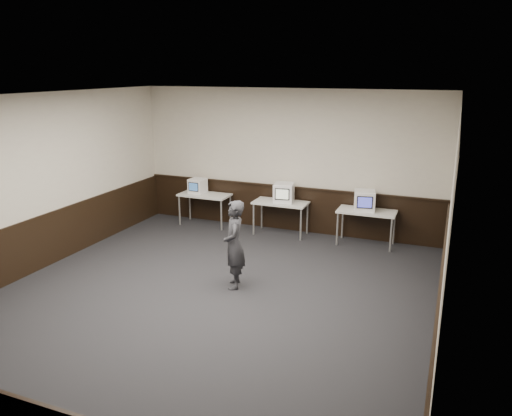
{
  "coord_description": "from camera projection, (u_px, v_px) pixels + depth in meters",
  "views": [
    {
      "loc": [
        3.48,
        -6.52,
        3.6
      ],
      "look_at": [
        0.21,
        1.6,
        1.15
      ],
      "focal_mm": 35.0,
      "sensor_mm": 36.0,
      "label": 1
    }
  ],
  "objects": [
    {
      "name": "floor",
      "position": [
        207.0,
        300.0,
        8.05
      ],
      "size": [
        8.0,
        8.0,
        0.0
      ],
      "primitive_type": "plane",
      "color": "black",
      "rests_on": "ground"
    },
    {
      "name": "ceiling",
      "position": [
        201.0,
        98.0,
        7.19
      ],
      "size": [
        8.0,
        8.0,
        0.0
      ],
      "primitive_type": "plane",
      "rotation": [
        3.14,
        0.0,
        0.0
      ],
      "color": "white",
      "rests_on": "back_wall"
    },
    {
      "name": "back_wall",
      "position": [
        287.0,
        161.0,
        11.19
      ],
      "size": [
        7.0,
        0.0,
        7.0
      ],
      "primitive_type": "plane",
      "rotation": [
        1.57,
        0.0,
        0.0
      ],
      "color": "beige",
      "rests_on": "ground"
    },
    {
      "name": "left_wall",
      "position": [
        29.0,
        185.0,
        8.88
      ],
      "size": [
        0.0,
        8.0,
        8.0
      ],
      "primitive_type": "plane",
      "rotation": [
        1.57,
        0.0,
        1.57
      ],
      "color": "beige",
      "rests_on": "ground"
    },
    {
      "name": "right_wall",
      "position": [
        448.0,
        231.0,
        6.36
      ],
      "size": [
        0.0,
        8.0,
        8.0
      ],
      "primitive_type": "plane",
      "rotation": [
        1.57,
        0.0,
        -1.57
      ],
      "color": "beige",
      "rests_on": "ground"
    },
    {
      "name": "wainscot_back",
      "position": [
        286.0,
        208.0,
        11.47
      ],
      "size": [
        6.98,
        0.04,
        1.0
      ],
      "primitive_type": "cube",
      "color": "black",
      "rests_on": "back_wall"
    },
    {
      "name": "wainscot_left",
      "position": [
        38.0,
        244.0,
        9.17
      ],
      "size": [
        0.04,
        7.98,
        1.0
      ],
      "primitive_type": "cube",
      "color": "black",
      "rests_on": "left_wall"
    },
    {
      "name": "wainscot_right",
      "position": [
        438.0,
        309.0,
        6.66
      ],
      "size": [
        0.04,
        7.98,
        1.0
      ],
      "primitive_type": "cube",
      "color": "black",
      "rests_on": "right_wall"
    },
    {
      "name": "wainscot_rail",
      "position": [
        286.0,
        187.0,
        11.31
      ],
      "size": [
        6.98,
        0.06,
        0.04
      ],
      "primitive_type": "cube",
      "color": "black",
      "rests_on": "wainscot_back"
    },
    {
      "name": "desk_left",
      "position": [
        205.0,
        197.0,
        11.77
      ],
      "size": [
        1.2,
        0.6,
        0.75
      ],
      "color": "silver",
      "rests_on": "ground"
    },
    {
      "name": "desk_center",
      "position": [
        281.0,
        205.0,
        11.08
      ],
      "size": [
        1.2,
        0.6,
        0.75
      ],
      "color": "silver",
      "rests_on": "ground"
    },
    {
      "name": "desk_right",
      "position": [
        367.0,
        214.0,
        10.4
      ],
      "size": [
        1.2,
        0.6,
        0.75
      ],
      "color": "silver",
      "rests_on": "ground"
    },
    {
      "name": "emac_left",
      "position": [
        198.0,
        186.0,
        11.78
      ],
      "size": [
        0.37,
        0.4,
        0.35
      ],
      "rotation": [
        0.0,
        0.0,
        -0.05
      ],
      "color": "white",
      "rests_on": "desk_left"
    },
    {
      "name": "emac_center",
      "position": [
        284.0,
        193.0,
        10.99
      ],
      "size": [
        0.49,
        0.51,
        0.42
      ],
      "rotation": [
        0.0,
        0.0,
        0.17
      ],
      "color": "white",
      "rests_on": "desk_center"
    },
    {
      "name": "emac_right",
      "position": [
        365.0,
        201.0,
        10.33
      ],
      "size": [
        0.5,
        0.52,
        0.42
      ],
      "rotation": [
        0.0,
        0.0,
        0.19
      ],
      "color": "white",
      "rests_on": "desk_right"
    },
    {
      "name": "person",
      "position": [
        234.0,
        245.0,
        8.35
      ],
      "size": [
        0.55,
        0.65,
        1.52
      ],
      "primitive_type": "imported",
      "rotation": [
        0.0,
        0.0,
        -1.17
      ],
      "color": "#28282E",
      "rests_on": "ground"
    }
  ]
}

